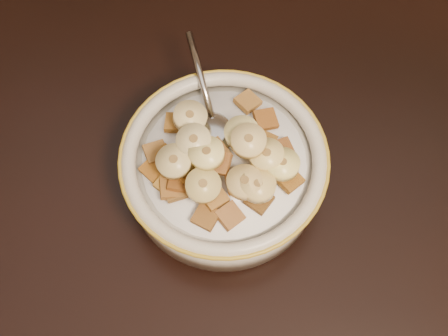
# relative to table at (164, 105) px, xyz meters

# --- Properties ---
(floor) EXTENTS (4.00, 4.50, 0.10)m
(floor) POSITION_rel_table_xyz_m (0.00, 0.00, -0.78)
(floor) COLOR #422816
(floor) RESTS_ON ground
(table) EXTENTS (1.40, 0.90, 0.04)m
(table) POSITION_rel_table_xyz_m (0.00, 0.00, 0.00)
(table) COLOR black
(table) RESTS_ON floor
(cereal_bowl) EXTENTS (0.18, 0.18, 0.04)m
(cereal_bowl) POSITION_rel_table_xyz_m (0.08, -0.09, 0.04)
(cereal_bowl) COLOR beige
(cereal_bowl) RESTS_ON table
(milk) EXTENTS (0.15, 0.15, 0.00)m
(milk) POSITION_rel_table_xyz_m (0.08, -0.09, 0.06)
(milk) COLOR white
(milk) RESTS_ON cereal_bowl
(spoon) EXTENTS (0.05, 0.05, 0.01)m
(spoon) POSITION_rel_table_xyz_m (0.07, -0.07, 0.07)
(spoon) COLOR #9F9F9F
(spoon) RESTS_ON cereal_bowl
(cereal_square_0) EXTENTS (0.03, 0.03, 0.01)m
(cereal_square_0) POSITION_rel_table_xyz_m (0.01, -0.11, 0.07)
(cereal_square_0) COLOR brown
(cereal_square_0) RESTS_ON milk
(cereal_square_1) EXTENTS (0.03, 0.03, 0.01)m
(cereal_square_1) POSITION_rel_table_xyz_m (0.09, -0.03, 0.07)
(cereal_square_1) COLOR olive
(cereal_square_1) RESTS_ON milk
(cereal_square_2) EXTENTS (0.03, 0.03, 0.01)m
(cereal_square_2) POSITION_rel_table_xyz_m (0.06, -0.12, 0.08)
(cereal_square_2) COLOR olive
(cereal_square_2) RESTS_ON milk
(cereal_square_3) EXTENTS (0.03, 0.03, 0.01)m
(cereal_square_3) POSITION_rel_table_xyz_m (0.04, -0.13, 0.07)
(cereal_square_3) COLOR brown
(cereal_square_3) RESTS_ON milk
(cereal_square_4) EXTENTS (0.03, 0.03, 0.01)m
(cereal_square_4) POSITION_rel_table_xyz_m (0.09, -0.15, 0.07)
(cereal_square_4) COLOR olive
(cereal_square_4) RESTS_ON milk
(cereal_square_5) EXTENTS (0.02, 0.02, 0.01)m
(cereal_square_5) POSITION_rel_table_xyz_m (0.07, -0.11, 0.09)
(cereal_square_5) COLOR brown
(cereal_square_5) RESTS_ON milk
(cereal_square_6) EXTENTS (0.03, 0.03, 0.01)m
(cereal_square_6) POSITION_rel_table_xyz_m (0.11, -0.05, 0.07)
(cereal_square_6) COLOR brown
(cereal_square_6) RESTS_ON milk
(cereal_square_7) EXTENTS (0.02, 0.02, 0.01)m
(cereal_square_7) POSITION_rel_table_xyz_m (0.03, -0.13, 0.07)
(cereal_square_7) COLOR #986024
(cereal_square_7) RESTS_ON milk
(cereal_square_8) EXTENTS (0.02, 0.02, 0.01)m
(cereal_square_8) POSITION_rel_table_xyz_m (0.05, -0.12, 0.08)
(cereal_square_8) COLOR brown
(cereal_square_8) RESTS_ON milk
(cereal_square_9) EXTENTS (0.02, 0.02, 0.01)m
(cereal_square_9) POSITION_rel_table_xyz_m (0.03, -0.06, 0.07)
(cereal_square_9) COLOR brown
(cereal_square_9) RESTS_ON milk
(cereal_square_10) EXTENTS (0.03, 0.03, 0.01)m
(cereal_square_10) POSITION_rel_table_xyz_m (0.03, -0.12, 0.07)
(cereal_square_10) COLOR olive
(cereal_square_10) RESTS_ON milk
(cereal_square_11) EXTENTS (0.03, 0.03, 0.01)m
(cereal_square_11) POSITION_rel_table_xyz_m (0.01, -0.09, 0.07)
(cereal_square_11) COLOR brown
(cereal_square_11) RESTS_ON milk
(cereal_square_12) EXTENTS (0.03, 0.03, 0.01)m
(cereal_square_12) POSITION_rel_table_xyz_m (0.07, -0.13, 0.08)
(cereal_square_12) COLOR olive
(cereal_square_12) RESTS_ON milk
(cereal_square_13) EXTENTS (0.03, 0.03, 0.01)m
(cereal_square_13) POSITION_rel_table_xyz_m (0.14, -0.11, 0.07)
(cereal_square_13) COLOR olive
(cereal_square_13) RESTS_ON milk
(cereal_square_14) EXTENTS (0.03, 0.03, 0.01)m
(cereal_square_14) POSITION_rel_table_xyz_m (0.13, -0.08, 0.07)
(cereal_square_14) COLOR brown
(cereal_square_14) RESTS_ON milk
(cereal_square_15) EXTENTS (0.03, 0.03, 0.01)m
(cereal_square_15) POSITION_rel_table_xyz_m (0.04, -0.11, 0.08)
(cereal_square_15) COLOR brown
(cereal_square_15) RESTS_ON milk
(cereal_square_16) EXTENTS (0.03, 0.03, 0.01)m
(cereal_square_16) POSITION_rel_table_xyz_m (0.11, -0.08, 0.07)
(cereal_square_16) COLOR brown
(cereal_square_16) RESTS_ON milk
(cereal_square_17) EXTENTS (0.03, 0.03, 0.01)m
(cereal_square_17) POSITION_rel_table_xyz_m (0.02, -0.10, 0.07)
(cereal_square_17) COLOR #95621B
(cereal_square_17) RESTS_ON milk
(cereal_square_18) EXTENTS (0.03, 0.03, 0.01)m
(cereal_square_18) POSITION_rel_table_xyz_m (0.09, -0.12, 0.08)
(cereal_square_18) COLOR olive
(cereal_square_18) RESTS_ON milk
(cereal_square_19) EXTENTS (0.03, 0.03, 0.01)m
(cereal_square_19) POSITION_rel_table_xyz_m (0.13, -0.10, 0.07)
(cereal_square_19) COLOR #935A26
(cereal_square_19) RESTS_ON milk
(cereal_square_20) EXTENTS (0.03, 0.03, 0.01)m
(cereal_square_20) POSITION_rel_table_xyz_m (0.07, -0.15, 0.07)
(cereal_square_20) COLOR #905B28
(cereal_square_20) RESTS_ON milk
(cereal_square_21) EXTENTS (0.02, 0.02, 0.01)m
(cereal_square_21) POSITION_rel_table_xyz_m (0.04, -0.12, 0.07)
(cereal_square_21) COLOR brown
(cereal_square_21) RESTS_ON milk
(cereal_square_22) EXTENTS (0.03, 0.03, 0.01)m
(cereal_square_22) POSITION_rel_table_xyz_m (0.07, -0.10, 0.09)
(cereal_square_22) COLOR brown
(cereal_square_22) RESTS_ON milk
(cereal_square_23) EXTENTS (0.03, 0.03, 0.01)m
(cereal_square_23) POSITION_rel_table_xyz_m (0.11, -0.13, 0.07)
(cereal_square_23) COLOR brown
(cereal_square_23) RESTS_ON milk
(banana_slice_0) EXTENTS (0.03, 0.03, 0.02)m
(banana_slice_0) POSITION_rel_table_xyz_m (0.06, -0.13, 0.09)
(banana_slice_0) COLOR tan
(banana_slice_0) RESTS_ON milk
(banana_slice_1) EXTENTS (0.04, 0.04, 0.01)m
(banana_slice_1) POSITION_rel_table_xyz_m (0.11, -0.12, 0.09)
(banana_slice_1) COLOR #D6BF79
(banana_slice_1) RESTS_ON milk
(banana_slice_2) EXTENTS (0.04, 0.04, 0.02)m
(banana_slice_2) POSITION_rel_table_xyz_m (0.13, -0.10, 0.09)
(banana_slice_2) COLOR #FFEF8C
(banana_slice_2) RESTS_ON milk
(banana_slice_3) EXTENTS (0.04, 0.04, 0.01)m
(banana_slice_3) POSITION_rel_table_xyz_m (0.06, -0.10, 0.09)
(banana_slice_3) COLOR #FFEA8C
(banana_slice_3) RESTS_ON milk
(banana_slice_4) EXTENTS (0.04, 0.04, 0.02)m
(banana_slice_4) POSITION_rel_table_xyz_m (0.04, -0.06, 0.09)
(banana_slice_4) COLOR #F7E698
(banana_slice_4) RESTS_ON milk
(banana_slice_5) EXTENTS (0.04, 0.04, 0.01)m
(banana_slice_5) POSITION_rel_table_xyz_m (0.10, -0.09, 0.10)
(banana_slice_5) COLOR #F7D988
(banana_slice_5) RESTS_ON milk
(banana_slice_6) EXTENTS (0.04, 0.04, 0.01)m
(banana_slice_6) POSITION_rel_table_xyz_m (0.10, -0.12, 0.09)
(banana_slice_6) COLOR #D9B86F
(banana_slice_6) RESTS_ON milk
(banana_slice_7) EXTENTS (0.04, 0.04, 0.01)m
(banana_slice_7) POSITION_rel_table_xyz_m (0.11, -0.10, 0.09)
(banana_slice_7) COLOR #EAD984
(banana_slice_7) RESTS_ON milk
(banana_slice_8) EXTENTS (0.04, 0.04, 0.02)m
(banana_slice_8) POSITION_rel_table_xyz_m (0.03, -0.11, 0.09)
(banana_slice_8) COLOR #D3BD7B
(banana_slice_8) RESTS_ON milk
(banana_slice_9) EXTENTS (0.04, 0.04, 0.01)m
(banana_slice_9) POSITION_rel_table_xyz_m (0.09, -0.08, 0.09)
(banana_slice_9) COLOR #FFED9B
(banana_slice_9) RESTS_ON milk
(banana_slice_10) EXTENTS (0.03, 0.03, 0.01)m
(banana_slice_10) POSITION_rel_table_xyz_m (0.05, -0.09, 0.09)
(banana_slice_10) COLOR #FBE9A4
(banana_slice_10) RESTS_ON milk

